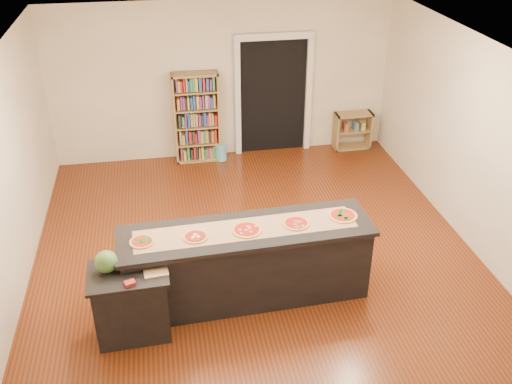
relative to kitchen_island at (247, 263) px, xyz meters
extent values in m
cube|color=#F0E7CA|center=(0.26, 0.62, 0.90)|extent=(6.00, 7.00, 2.80)
cube|color=#622B10|center=(0.26, 0.62, -0.49)|extent=(6.00, 7.00, 0.01)
cube|color=white|center=(0.26, 0.62, 2.30)|extent=(6.00, 7.00, 0.01)
cube|color=black|center=(1.16, 4.11, 0.55)|extent=(1.20, 0.02, 2.10)
cube|color=silver|center=(0.51, 4.06, 0.55)|extent=(0.10, 0.08, 2.10)
cube|color=silver|center=(1.81, 4.06, 0.55)|extent=(0.10, 0.08, 2.10)
cube|color=silver|center=(1.16, 4.06, 1.65)|extent=(1.40, 0.08, 0.12)
cube|color=black|center=(0.00, 0.00, -0.03)|extent=(2.91, 0.73, 0.94)
cube|color=black|center=(0.00, 0.00, 0.46)|extent=(3.00, 0.81, 0.05)
cube|color=black|center=(-1.37, -0.40, -0.09)|extent=(0.79, 0.56, 0.82)
cube|color=black|center=(-1.37, -0.40, 0.34)|extent=(0.86, 0.63, 0.04)
cube|color=#9F814D|center=(-0.24, 3.93, 0.31)|extent=(0.81, 0.29, 1.62)
cube|color=#9F814D|center=(2.67, 3.92, -0.15)|extent=(0.70, 0.30, 0.70)
cylinder|color=#5DB1D1|center=(0.16, 3.85, -0.34)|extent=(0.21, 0.21, 0.31)
cube|color=#966C4D|center=(0.00, 0.00, 0.49)|extent=(2.62, 0.57, 0.00)
sphere|color=#144214|center=(-1.58, -0.34, 0.48)|extent=(0.25, 0.25, 0.25)
cube|color=tan|center=(-1.06, -0.47, 0.37)|extent=(0.27, 0.20, 0.02)
cube|color=maroon|center=(-1.34, -0.62, 0.38)|extent=(0.13, 0.11, 0.04)
cylinder|color=#195966|center=(-1.08, -0.26, 0.38)|extent=(0.14, 0.14, 0.05)
cylinder|color=#DD9C55|center=(-1.19, -0.06, 0.50)|extent=(0.28, 0.28, 0.02)
cylinder|color=#A5190C|center=(-1.19, -0.06, 0.51)|extent=(0.23, 0.23, 0.00)
cylinder|color=#DD9C55|center=(-0.60, -0.07, 0.50)|extent=(0.30, 0.30, 0.02)
cylinder|color=#A5190C|center=(-0.60, -0.07, 0.51)|extent=(0.24, 0.24, 0.00)
cylinder|color=#DD9C55|center=(0.00, -0.03, 0.50)|extent=(0.35, 0.35, 0.02)
cylinder|color=#A5190C|center=(0.00, -0.03, 0.51)|extent=(0.28, 0.28, 0.00)
cylinder|color=#DD9C55|center=(0.60, 0.00, 0.50)|extent=(0.33, 0.33, 0.02)
cylinder|color=#A5190C|center=(0.60, 0.00, 0.51)|extent=(0.27, 0.27, 0.00)
cylinder|color=#DD9C55|center=(1.19, 0.07, 0.50)|extent=(0.34, 0.34, 0.02)
cylinder|color=#A5190C|center=(1.19, 0.07, 0.51)|extent=(0.28, 0.28, 0.00)
camera|label=1|loc=(-0.87, -5.48, 4.16)|focal=40.00mm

